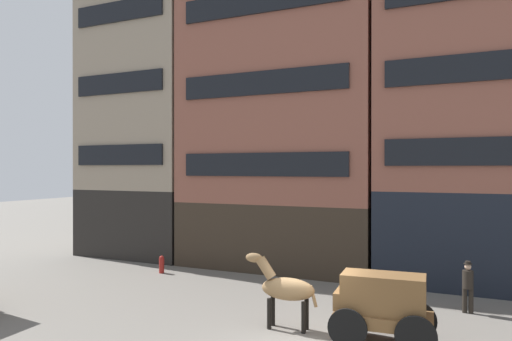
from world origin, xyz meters
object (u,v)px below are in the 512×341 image
(cargo_wagon, at_px, (381,303))
(fire_hydrant_curbside, at_px, (162,264))
(pedestrian_officer, at_px, (468,285))
(draft_horse, at_px, (285,288))

(cargo_wagon, height_order, fire_hydrant_curbside, cargo_wagon)
(cargo_wagon, xyz_separation_m, pedestrian_officer, (2.21, 4.14, -0.17))
(cargo_wagon, xyz_separation_m, draft_horse, (-2.95, -0.00, 0.12))
(cargo_wagon, distance_m, fire_hydrant_curbside, 12.17)
(draft_horse, distance_m, pedestrian_officer, 6.62)
(draft_horse, relative_size, fire_hydrant_curbside, 2.83)
(draft_horse, bearing_deg, fire_hydrant_curbside, 149.29)
(cargo_wagon, bearing_deg, draft_horse, -179.93)
(cargo_wagon, height_order, draft_horse, draft_horse)
(fire_hydrant_curbside, bearing_deg, draft_horse, -30.71)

